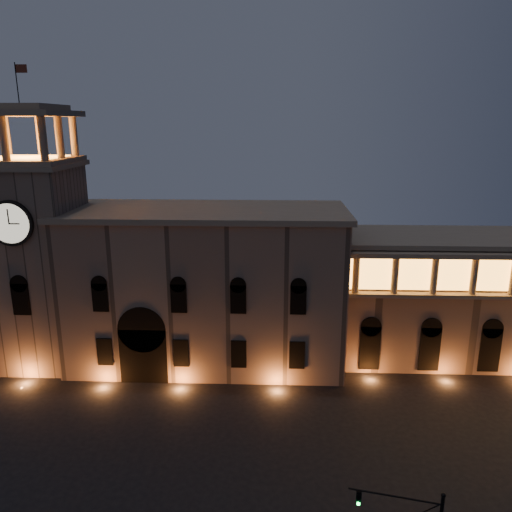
# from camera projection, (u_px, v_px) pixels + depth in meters

# --- Properties ---
(ground) EXTENTS (160.00, 160.00, 0.00)m
(ground) POSITION_uv_depth(u_px,v_px,m) (197.00, 493.00, 37.03)
(ground) COLOR black
(ground) RESTS_ON ground
(government_building) EXTENTS (30.80, 12.80, 17.60)m
(government_building) POSITION_uv_depth(u_px,v_px,m) (206.00, 287.00, 55.97)
(government_building) COLOR #826955
(government_building) RESTS_ON ground
(clock_tower) EXTENTS (9.80, 9.80, 32.40)m
(clock_tower) POSITION_uv_depth(u_px,v_px,m) (37.00, 255.00, 54.77)
(clock_tower) COLOR #826955
(clock_tower) RESTS_ON ground
(colonnade_wing) EXTENTS (40.60, 11.50, 14.50)m
(colonnade_wing) POSITION_uv_depth(u_px,v_px,m) (505.00, 297.00, 56.99)
(colonnade_wing) COLOR #7D6450
(colonnade_wing) RESTS_ON ground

